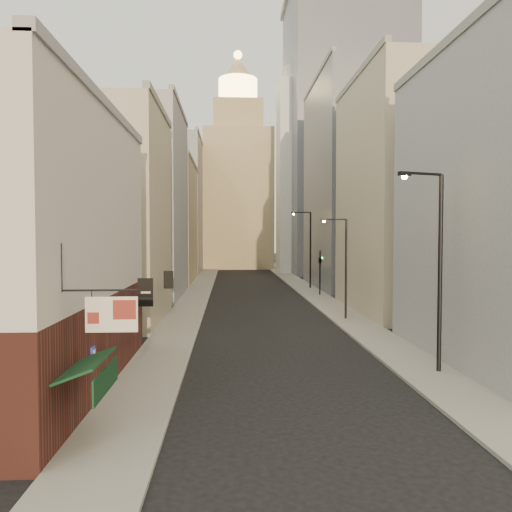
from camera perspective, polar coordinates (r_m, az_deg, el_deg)
The scene contains 17 objects.
ground at distance 14.39m, azimuth 9.71°, elevation -24.88°, with size 360.00×360.00×0.00m, color black.
sidewalk_left at distance 67.89m, azimuth -6.14°, elevation -3.22°, with size 3.00×140.00×0.15m, color gray.
sidewalk_right at distance 68.44m, azimuth 4.81°, elevation -3.17°, with size 3.00×140.00×0.15m, color gray.
near_building_left at distance 22.97m, azimuth -23.77°, elevation 0.73°, with size 8.30×23.04×12.30m.
left_bldg_beige at distance 39.57m, azimuth -16.46°, elevation 4.26°, with size 8.00×12.00×16.00m, color tan.
left_bldg_grey at distance 55.35m, azimuth -12.63°, elevation 5.78°, with size 8.00×16.00×20.00m, color gray.
left_bldg_tan at distance 73.08m, azimuth -10.28°, elevation 3.76°, with size 8.00×18.00×17.00m, color #988763.
left_bldg_wingrid at distance 93.09m, azimuth -8.74°, elevation 5.60°, with size 8.00×20.00×24.00m, color gray.
right_bldg_beige at distance 45.14m, azimuth 16.28°, elevation 6.55°, with size 8.00×16.00×20.00m, color tan.
right_bldg_wingrid at distance 64.55m, azimuth 10.36°, elevation 7.96°, with size 8.00×20.00×26.00m, color gray.
highrise at distance 94.80m, azimuth 10.00°, elevation 13.86°, with size 21.00×23.00×51.20m.
clock_tower at distance 105.08m, azimuth -2.06°, elevation 8.32°, with size 14.00×14.00×44.90m.
white_tower at distance 92.18m, azimuth 5.05°, elevation 9.77°, with size 8.00×8.00×41.50m.
streetlamp_near at distance 24.90m, azimuth 19.88°, elevation -0.46°, with size 2.41×0.95×9.51m.
streetlamp_mid at distance 39.34m, azimuth 9.96°, elevation -0.73°, with size 2.08×0.22×7.92m.
streetlamp_far at distance 62.43m, azimuth 6.01°, elevation 1.27°, with size 2.46×0.86×9.60m.
traffic_light_right at distance 55.02m, azimuth 7.32°, elevation -0.65°, with size 0.60×0.55×5.00m.
Camera 1 is at (-2.88, -12.48, 6.56)m, focal length 35.00 mm.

